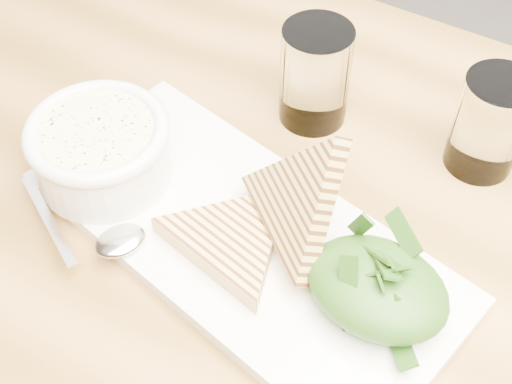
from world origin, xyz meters
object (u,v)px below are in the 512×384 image
Objects in this scene: platter at (243,238)px; glass_far at (490,124)px; glass_near at (315,75)px; table_top at (325,344)px; soup_bowl at (102,156)px.

glass_far is at bearing 57.49° from platter.
glass_near is at bearing -168.65° from glass_far.
glass_near is 0.17m from glass_far.
platter is 3.75× the size of glass_near.
platter is 0.18m from glass_near.
glass_near is at bearing 101.21° from platter.
glass_near reaches higher than table_top.
glass_far is (0.28, 0.22, 0.01)m from soup_bowl.
soup_bowl reaches higher than table_top.
table_top is 0.26m from glass_near.
table_top is 12.33× the size of glass_near.
platter is at bearing -78.79° from glass_near.
glass_near reaches higher than platter.
soup_bowl is (-0.14, -0.01, 0.03)m from platter.
glass_far is at bearing 38.84° from soup_bowl.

